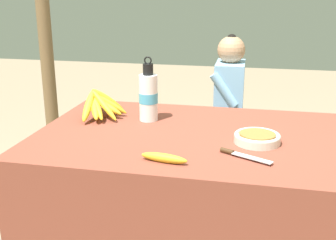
# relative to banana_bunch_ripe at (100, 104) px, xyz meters

# --- Properties ---
(market_counter) EXTENTS (1.42, 0.93, 0.77)m
(market_counter) POSITION_rel_banana_bunch_ripe_xyz_m (0.50, -0.15, -0.45)
(market_counter) COLOR brown
(market_counter) RESTS_ON ground_plane
(banana_bunch_ripe) EXTENTS (0.21, 0.33, 0.16)m
(banana_bunch_ripe) POSITION_rel_banana_bunch_ripe_xyz_m (0.00, 0.00, 0.00)
(banana_bunch_ripe) COLOR #4C381E
(banana_bunch_ripe) RESTS_ON market_counter
(serving_bowl) EXTENTS (0.19, 0.19, 0.04)m
(serving_bowl) POSITION_rel_banana_bunch_ripe_xyz_m (0.77, -0.21, -0.05)
(serving_bowl) COLOR silver
(serving_bowl) RESTS_ON market_counter
(water_bottle) EXTENTS (0.09, 0.09, 0.31)m
(water_bottle) POSITION_rel_banana_bunch_ripe_xyz_m (0.25, 0.00, 0.05)
(water_bottle) COLOR white
(water_bottle) RESTS_ON market_counter
(loose_banana_front) EXTENTS (0.19, 0.06, 0.03)m
(loose_banana_front) POSITION_rel_banana_bunch_ripe_xyz_m (0.44, -0.50, -0.05)
(loose_banana_front) COLOR gold
(loose_banana_front) RESTS_ON market_counter
(knife) EXTENTS (0.21, 0.12, 0.02)m
(knife) POSITION_rel_banana_bunch_ripe_xyz_m (0.70, -0.38, -0.06)
(knife) COLOR #BCBCC1
(knife) RESTS_ON market_counter
(wooden_bench) EXTENTS (1.68, 0.32, 0.40)m
(wooden_bench) POSITION_rel_banana_bunch_ripe_xyz_m (0.38, 1.10, -0.50)
(wooden_bench) COLOR brown
(wooden_bench) RESTS_ON ground_plane
(seated_vendor) EXTENTS (0.41, 0.39, 1.09)m
(seated_vendor) POSITION_rel_banana_bunch_ripe_xyz_m (0.53, 1.06, -0.22)
(seated_vendor) COLOR #473828
(seated_vendor) RESTS_ON ground_plane
(banana_bunch_green) EXTENTS (0.17, 0.31, 0.14)m
(banana_bunch_green) POSITION_rel_banana_bunch_ripe_xyz_m (-0.05, 1.10, -0.38)
(banana_bunch_green) COLOR #4C381E
(banana_bunch_green) RESTS_ON wooden_bench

